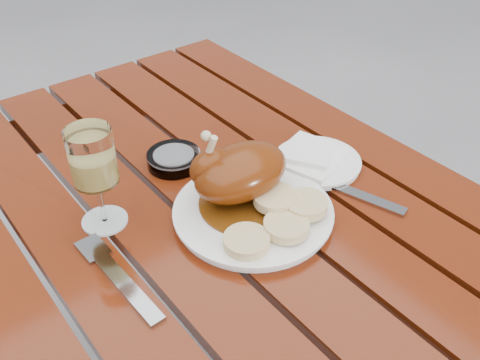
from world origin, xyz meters
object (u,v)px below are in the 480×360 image
object	(u,v)px
table	(223,345)
side_plate	(317,162)
wine_glass	(97,179)
ashtray	(174,159)
dinner_plate	(253,213)

from	to	relation	value
table	side_plate	world-z (taller)	side_plate
wine_glass	ashtray	bearing A→B (deg)	20.68
wine_glass	dinner_plate	bearing A→B (deg)	-35.12
table	wine_glass	bearing A→B (deg)	152.32
wine_glass	side_plate	bearing A→B (deg)	-14.48
table	dinner_plate	xyz separation A→B (m)	(0.03, -0.05, 0.38)
side_plate	table	bearing A→B (deg)	176.86
ashtray	dinner_plate	bearing A→B (deg)	-83.83
dinner_plate	side_plate	world-z (taller)	dinner_plate
table	side_plate	bearing A→B (deg)	-3.14
ashtray	wine_glass	bearing A→B (deg)	-159.32
table	side_plate	distance (m)	0.44
table	ashtray	bearing A→B (deg)	86.58
wine_glass	side_plate	size ratio (longest dim) A/B	1.07
dinner_plate	wine_glass	xyz separation A→B (m)	(-0.20, 0.14, 0.08)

